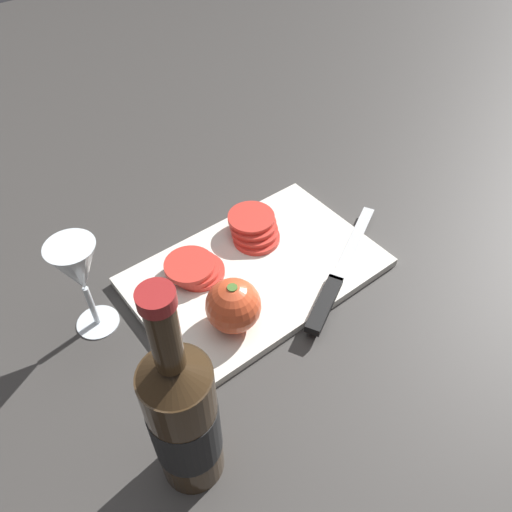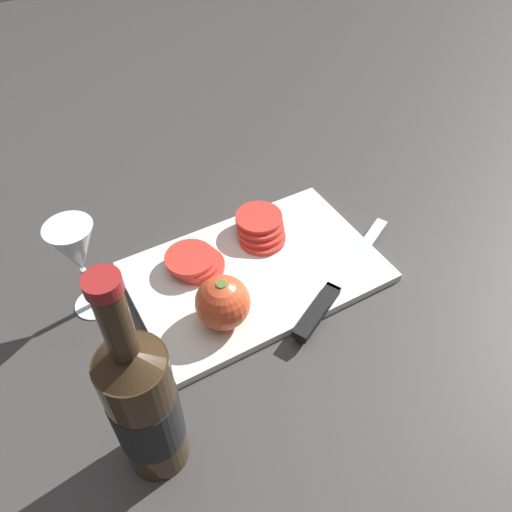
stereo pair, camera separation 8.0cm
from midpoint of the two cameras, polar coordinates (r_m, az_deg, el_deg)
name	(u,v)px [view 1 (the left image)]	position (r m, az deg, el deg)	size (l,w,h in m)	color
ground_plane	(243,293)	(0.80, -4.38, -4.37)	(3.00, 3.00, 0.00)	#383533
cutting_board	(256,272)	(0.82, -2.76, -1.94)	(0.40, 0.26, 0.01)	silver
wine_bottle	(184,420)	(0.57, -12.42, -18.08)	(0.08, 0.08, 0.33)	#332314
wine_glass	(79,272)	(0.73, -22.58, -1.84)	(0.07, 0.07, 0.17)	silver
whole_tomato	(233,306)	(0.72, -5.80, -5.85)	(0.08, 0.08, 0.08)	#DB4C28
knife	(330,291)	(0.78, 5.64, -4.18)	(0.28, 0.16, 0.01)	silver
tomato_slice_stack_near	(254,228)	(0.86, -2.90, 3.11)	(0.09, 0.10, 0.04)	red
tomato_slice_stack_far	(195,268)	(0.81, -9.83, -1.55)	(0.09, 0.09, 0.03)	red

